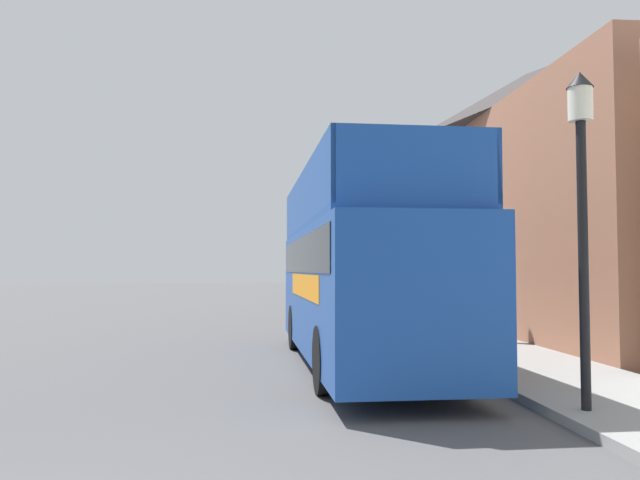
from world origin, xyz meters
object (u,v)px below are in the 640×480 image
object	(u,v)px
parked_car_ahead_of_bus	(343,307)
lamp_post_nearest	(582,174)
tour_bus	(359,278)
lamp_post_second	(426,210)
lamp_post_third	(372,237)

from	to	relation	value
parked_car_ahead_of_bus	lamp_post_nearest	world-z (taller)	lamp_post_nearest
tour_bus	parked_car_ahead_of_bus	xyz separation A→B (m)	(0.70, 8.47, -1.08)
lamp_post_second	tour_bus	bearing A→B (deg)	-121.31
tour_bus	lamp_post_third	distance (m)	13.43
parked_car_ahead_of_bus	lamp_post_nearest	distance (m)	13.69
lamp_post_second	lamp_post_third	bearing A→B (deg)	89.99
parked_car_ahead_of_bus	lamp_post_nearest	bearing A→B (deg)	-80.40
lamp_post_nearest	lamp_post_third	size ratio (longest dim) A/B	0.97
lamp_post_third	tour_bus	bearing A→B (deg)	-100.80
lamp_post_third	lamp_post_nearest	bearing A→B (deg)	-90.72
tour_bus	lamp_post_second	distance (m)	5.14
parked_car_ahead_of_bus	lamp_post_third	bearing A→B (deg)	71.69
lamp_post_nearest	lamp_post_third	bearing A→B (deg)	89.28
tour_bus	lamp_post_third	size ratio (longest dim) A/B	2.07
tour_bus	lamp_post_nearest	xyz separation A→B (m)	(2.27, -4.89, 1.45)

